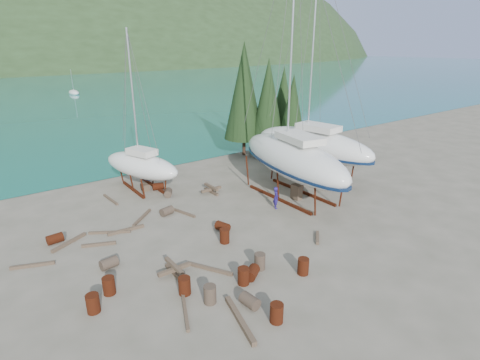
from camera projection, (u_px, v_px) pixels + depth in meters
ground at (239, 233)px, 23.39m from camera, size 600.00×600.00×0.00m
far_house_right at (58, 63)px, 182.68m from camera, size 6.60×5.60×5.60m
cypress_near_right at (268, 101)px, 37.50m from camera, size 3.60×3.60×10.00m
cypress_mid_right at (292, 111)px, 37.12m from camera, size 3.06×3.06×8.50m
cypress_back_left at (244, 92)px, 37.87m from camera, size 4.14×4.14×11.50m
cypress_far_right at (283, 103)px, 40.13m from camera, size 3.24×3.24×9.00m
moored_boat_mid at (74, 93)px, 89.27m from camera, size 2.00×5.00×6.05m
large_sailboat_near at (293, 158)px, 28.01m from camera, size 5.81×12.83×19.49m
large_sailboat_far at (312, 144)px, 32.29m from camera, size 4.92×12.02×18.45m
small_sailboat_shore at (141, 165)px, 30.01m from camera, size 4.86×8.06×12.30m
worker at (276, 198)px, 26.76m from camera, size 0.62×0.70×1.62m
drum_0 at (93, 303)px, 16.37m from camera, size 0.58×0.58×0.88m
drum_1 at (250, 301)px, 16.76m from camera, size 0.67×0.94×0.58m
drum_2 at (55, 239)px, 22.16m from camera, size 0.94×0.67×0.58m
drum_3 at (277, 313)px, 15.79m from camera, size 0.58×0.58×0.88m
drum_4 at (158, 186)px, 30.35m from camera, size 1.01×0.81×0.58m
drum_6 at (223, 227)px, 23.63m from camera, size 0.80×1.00×0.58m
drum_7 at (303, 266)px, 19.12m from camera, size 0.58×0.58×0.88m
drum_8 at (109, 286)px, 17.58m from camera, size 0.58×0.58×0.88m
drum_9 at (167, 211)px, 25.84m from camera, size 0.99×0.76×0.58m
drum_10 at (243, 276)px, 18.31m from camera, size 0.58×0.58×0.88m
drum_11 at (168, 193)px, 29.06m from camera, size 0.95×1.05×0.58m
drum_12 at (252, 273)px, 18.84m from camera, size 1.05×0.97×0.58m
drum_13 at (185, 286)px, 17.57m from camera, size 0.58×0.58×0.88m
drum_14 at (225, 236)px, 22.17m from camera, size 0.58×0.58×0.88m
drum_15 at (109, 263)px, 19.67m from camera, size 0.94×0.68×0.58m
drum_16 at (210, 294)px, 16.97m from camera, size 0.58×0.58×0.88m
drum_17 at (260, 261)px, 19.55m from camera, size 0.58×0.58×0.88m
timber_1 at (303, 210)px, 26.52m from camera, size 0.37×1.83×0.19m
timber_2 at (69, 242)px, 22.14m from camera, size 2.22×1.29×0.19m
timber_3 at (185, 307)px, 16.68m from camera, size 1.33×2.83×0.15m
timber_4 at (99, 244)px, 21.93m from camera, size 1.84×0.92×0.17m
timber_5 at (210, 269)px, 19.54m from camera, size 1.44×2.32×0.16m
timber_7 at (317, 238)px, 22.70m from camera, size 1.21×1.14×0.17m
timber_8 at (126, 230)px, 23.62m from camera, size 2.31×0.34×0.19m
timber_9 at (111, 200)px, 28.33m from camera, size 0.34×2.48×0.15m
timber_10 at (142, 217)px, 25.37m from camera, size 2.04×1.88×0.16m
timber_11 at (182, 212)px, 26.17m from camera, size 0.83×2.34×0.15m
timber_15 at (110, 232)px, 23.37m from camera, size 2.25×1.46×0.15m
timber_16 at (240, 320)px, 15.88m from camera, size 0.99×3.02×0.23m
timber_17 at (33, 265)px, 19.85m from camera, size 2.09×0.95×0.16m
timber_pile_fore at (174, 269)px, 19.10m from camera, size 1.80×1.80×0.60m
timber_pile_aft at (211, 189)px, 29.72m from camera, size 1.80×1.80×0.60m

